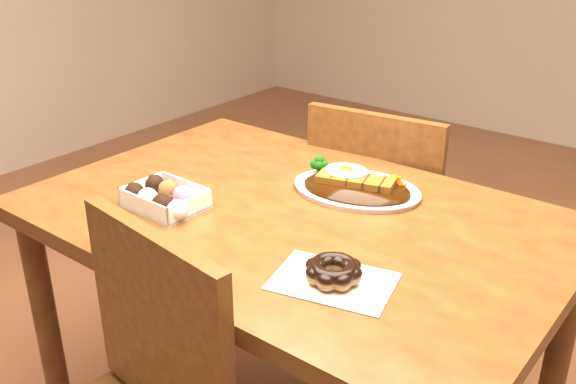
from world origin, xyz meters
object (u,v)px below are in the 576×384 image
Objects in this scene: table at (293,249)px; chair_far at (385,226)px; katsu_curry_plate at (355,185)px; donut_box at (164,197)px; pon_de_ring at (333,272)px.

chair_far is (-0.05, 0.54, -0.17)m from table.
donut_box is at bearing -131.07° from katsu_curry_plate.
katsu_curry_plate is 1.74× the size of donut_box.
katsu_curry_plate reaches higher than pon_de_ring.
donut_box is 0.49m from pon_de_ring.
chair_far is 0.78m from donut_box.
table is 3.49× the size of katsu_curry_plate.
chair_far is 3.49× the size of pon_de_ring.
pon_de_ring is (0.19, -0.37, 0.01)m from katsu_curry_plate.
table is 4.81× the size of pon_de_ring.
chair_far is 4.39× the size of donut_box.
pon_de_ring is at bearing -62.75° from katsu_curry_plate.
pon_de_ring is (0.29, -0.72, 0.29)m from chair_far.
chair_far reaches higher than table.
katsu_curry_plate is 0.41m from pon_de_ring.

